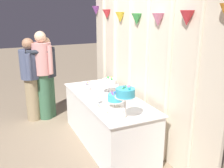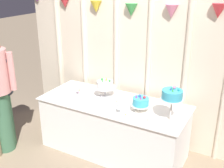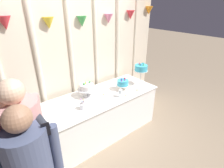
{
  "view_description": "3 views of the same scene",
  "coord_description": "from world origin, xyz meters",
  "px_view_note": "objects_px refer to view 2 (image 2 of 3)",
  "views": [
    {
      "loc": [
        3.55,
        -1.46,
        2.15
      ],
      "look_at": [
        0.03,
        0.17,
        1.01
      ],
      "focal_mm": 41.36,
      "sensor_mm": 36.0,
      "label": 1
    },
    {
      "loc": [
        1.69,
        -2.98,
        2.46
      ],
      "look_at": [
        -0.03,
        0.12,
        1.05
      ],
      "focal_mm": 44.89,
      "sensor_mm": 36.0,
      "label": 2
    },
    {
      "loc": [
        -1.61,
        -2.13,
        2.3
      ],
      "look_at": [
        0.27,
        0.14,
        0.91
      ],
      "focal_mm": 28.4,
      "sensor_mm": 36.0,
      "label": 3
    }
  ],
  "objects_px": {
    "cake_table": "(113,127)",
    "cake_display_rightmost": "(172,96)",
    "cake_display_leftmost": "(105,85)",
    "flower_vase": "(78,95)",
    "wine_glass": "(119,107)",
    "tealight_near_right": "(148,121)",
    "tealight_near_left": "(126,115)",
    "cake_display_center": "(141,102)",
    "tealight_far_left": "(116,102)"
  },
  "relations": [
    {
      "from": "cake_display_center",
      "to": "wine_glass",
      "type": "relative_size",
      "value": 1.78
    },
    {
      "from": "flower_vase",
      "to": "cake_table",
      "type": "bearing_deg",
      "value": 19.05
    },
    {
      "from": "cake_display_leftmost",
      "to": "cake_display_rightmost",
      "type": "distance_m",
      "value": 1.11
    },
    {
      "from": "cake_table",
      "to": "wine_glass",
      "type": "distance_m",
      "value": 0.59
    },
    {
      "from": "cake_table",
      "to": "cake_display_rightmost",
      "type": "height_order",
      "value": "cake_display_rightmost"
    },
    {
      "from": "cake_table",
      "to": "flower_vase",
      "type": "relative_size",
      "value": 12.01
    },
    {
      "from": "cake_display_center",
      "to": "tealight_near_left",
      "type": "distance_m",
      "value": 0.27
    },
    {
      "from": "cake_display_leftmost",
      "to": "cake_display_center",
      "type": "xyz_separation_m",
      "value": [
        0.65,
        -0.21,
        -0.04
      ]
    },
    {
      "from": "wine_glass",
      "to": "tealight_near_right",
      "type": "height_order",
      "value": "wine_glass"
    },
    {
      "from": "flower_vase",
      "to": "cake_display_leftmost",
      "type": "bearing_deg",
      "value": 48.38
    },
    {
      "from": "wine_glass",
      "to": "flower_vase",
      "type": "height_order",
      "value": "flower_vase"
    },
    {
      "from": "cake_table",
      "to": "cake_display_center",
      "type": "xyz_separation_m",
      "value": [
        0.44,
        -0.07,
        0.53
      ]
    },
    {
      "from": "tealight_near_left",
      "to": "tealight_near_right",
      "type": "relative_size",
      "value": 1.11
    },
    {
      "from": "wine_glass",
      "to": "tealight_near_left",
      "type": "height_order",
      "value": "wine_glass"
    },
    {
      "from": "cake_display_rightmost",
      "to": "wine_glass",
      "type": "relative_size",
      "value": 3.29
    },
    {
      "from": "cake_display_rightmost",
      "to": "flower_vase",
      "type": "height_order",
      "value": "cake_display_rightmost"
    },
    {
      "from": "wine_glass",
      "to": "cake_display_rightmost",
      "type": "bearing_deg",
      "value": 10.84
    },
    {
      "from": "cake_display_rightmost",
      "to": "tealight_near_left",
      "type": "height_order",
      "value": "cake_display_rightmost"
    },
    {
      "from": "cake_table",
      "to": "tealight_near_right",
      "type": "height_order",
      "value": "tealight_near_right"
    },
    {
      "from": "cake_display_leftmost",
      "to": "tealight_far_left",
      "type": "bearing_deg",
      "value": -27.29
    },
    {
      "from": "tealight_near_right",
      "to": "wine_glass",
      "type": "bearing_deg",
      "value": 176.96
    },
    {
      "from": "cake_display_center",
      "to": "tealight_far_left",
      "type": "height_order",
      "value": "cake_display_center"
    },
    {
      "from": "cake_table",
      "to": "flower_vase",
      "type": "height_order",
      "value": "flower_vase"
    },
    {
      "from": "wine_glass",
      "to": "tealight_near_right",
      "type": "distance_m",
      "value": 0.42
    },
    {
      "from": "cake_display_center",
      "to": "tealight_near_left",
      "type": "bearing_deg",
      "value": -118.02
    },
    {
      "from": "cake_display_leftmost",
      "to": "flower_vase",
      "type": "bearing_deg",
      "value": -131.62
    },
    {
      "from": "cake_display_rightmost",
      "to": "tealight_near_right",
      "type": "relative_size",
      "value": 10.4
    },
    {
      "from": "cake_display_leftmost",
      "to": "cake_table",
      "type": "bearing_deg",
      "value": -32.76
    },
    {
      "from": "cake_display_leftmost",
      "to": "cake_display_center",
      "type": "distance_m",
      "value": 0.68
    },
    {
      "from": "cake_table",
      "to": "flower_vase",
      "type": "distance_m",
      "value": 0.69
    },
    {
      "from": "cake_table",
      "to": "tealight_far_left",
      "type": "bearing_deg",
      "value": 5.21
    },
    {
      "from": "flower_vase",
      "to": "wine_glass",
      "type": "bearing_deg",
      "value": -6.62
    },
    {
      "from": "cake_table",
      "to": "tealight_near_left",
      "type": "bearing_deg",
      "value": -40.27
    },
    {
      "from": "cake_display_rightmost",
      "to": "flower_vase",
      "type": "bearing_deg",
      "value": -178.28
    },
    {
      "from": "cake_display_leftmost",
      "to": "flower_vase",
      "type": "distance_m",
      "value": 0.42
    },
    {
      "from": "cake_display_center",
      "to": "wine_glass",
      "type": "height_order",
      "value": "cake_display_center"
    },
    {
      "from": "flower_vase",
      "to": "tealight_far_left",
      "type": "relative_size",
      "value": 4.0
    },
    {
      "from": "cake_display_leftmost",
      "to": "wine_glass",
      "type": "distance_m",
      "value": 0.58
    },
    {
      "from": "cake_display_leftmost",
      "to": "tealight_near_right",
      "type": "bearing_deg",
      "value": -25.86
    },
    {
      "from": "wine_glass",
      "to": "flower_vase",
      "type": "xyz_separation_m",
      "value": [
        -0.7,
        0.08,
        -0.03
      ]
    },
    {
      "from": "cake_display_center",
      "to": "cake_display_leftmost",
      "type": "bearing_deg",
      "value": 162.39
    },
    {
      "from": "cake_display_leftmost",
      "to": "cake_display_rightmost",
      "type": "bearing_deg",
      "value": -13.87
    },
    {
      "from": "wine_glass",
      "to": "tealight_far_left",
      "type": "relative_size",
      "value": 3.15
    },
    {
      "from": "cake_display_center",
      "to": "tealight_far_left",
      "type": "xyz_separation_m",
      "value": [
        -0.39,
        0.07,
        -0.12
      ]
    },
    {
      "from": "cake_table",
      "to": "tealight_near_left",
      "type": "relative_size",
      "value": 43.54
    },
    {
      "from": "cake_table",
      "to": "cake_display_leftmost",
      "type": "relative_size",
      "value": 6.65
    },
    {
      "from": "tealight_near_left",
      "to": "cake_display_rightmost",
      "type": "bearing_deg",
      "value": 15.92
    },
    {
      "from": "cake_display_leftmost",
      "to": "cake_display_rightmost",
      "type": "xyz_separation_m",
      "value": [
        1.07,
        -0.26,
        0.16
      ]
    },
    {
      "from": "cake_display_rightmost",
      "to": "flower_vase",
      "type": "xyz_separation_m",
      "value": [
        -1.33,
        -0.04,
        -0.26
      ]
    },
    {
      "from": "wine_glass",
      "to": "tealight_far_left",
      "type": "height_order",
      "value": "wine_glass"
    }
  ]
}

